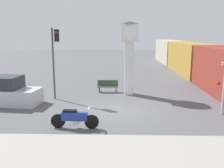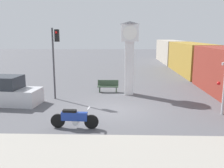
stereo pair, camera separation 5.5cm
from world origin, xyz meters
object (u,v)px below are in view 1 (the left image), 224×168
(clock_tower, at_px, (129,47))
(freight_train, at_px, (190,58))
(motorcycle, at_px, (75,118))
(bench, at_px, (108,86))
(parked_car, at_px, (6,92))
(traffic_light, at_px, (55,51))

(clock_tower, bearing_deg, freight_train, 55.01)
(clock_tower, distance_m, freight_train, 12.87)
(motorcycle, height_order, freight_train, freight_train)
(motorcycle, distance_m, bench, 7.66)
(parked_car, bearing_deg, bench, 35.09)
(clock_tower, relative_size, freight_train, 0.16)
(freight_train, bearing_deg, clock_tower, -124.99)
(traffic_light, xyz_separation_m, bench, (3.42, 2.16, -2.78))
(motorcycle, bearing_deg, bench, 83.71)
(freight_train, relative_size, bench, 21.16)
(bench, bearing_deg, freight_train, 47.84)
(motorcycle, distance_m, traffic_light, 6.45)
(motorcycle, xyz_separation_m, parked_car, (-5.10, 4.06, 0.26))
(clock_tower, relative_size, traffic_light, 1.10)
(parked_car, bearing_deg, traffic_light, 30.78)
(traffic_light, relative_size, parked_car, 1.10)
(freight_train, height_order, parked_car, freight_train)
(motorcycle, xyz_separation_m, bench, (1.24, 7.56, 0.00))
(bench, xyz_separation_m, parked_car, (-6.35, -3.50, 0.26))
(bench, bearing_deg, traffic_light, -147.71)
(traffic_light, distance_m, bench, 4.91)
(clock_tower, relative_size, parked_car, 1.21)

